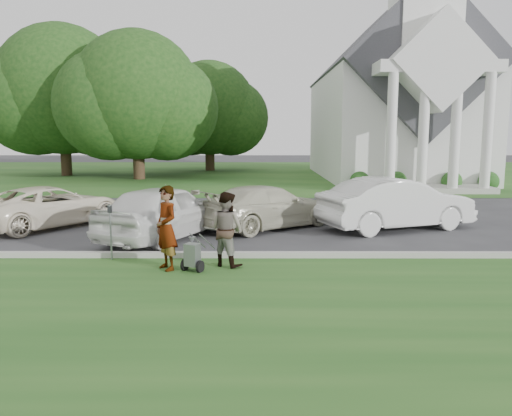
{
  "coord_description": "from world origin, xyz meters",
  "views": [
    {
      "loc": [
        -0.09,
        -11.34,
        3.01
      ],
      "look_at": [
        -0.12,
        0.0,
        1.32
      ],
      "focal_mm": 35.0,
      "sensor_mm": 36.0,
      "label": 1
    }
  ],
  "objects_px": {
    "striping_cart": "(193,255)",
    "person_left": "(166,229)",
    "tree_left": "(137,102)",
    "person_right": "(226,230)",
    "car_b": "(164,211)",
    "tree_back": "(209,113)",
    "car_d": "(396,204)",
    "tree_far": "(62,96)",
    "church": "(392,90)",
    "car_a": "(50,206)",
    "car_c": "(267,207)",
    "parking_meter_near": "(110,226)"
  },
  "relations": [
    {
      "from": "tree_far",
      "to": "church",
      "type": "bearing_deg",
      "value": -4.66
    },
    {
      "from": "tree_far",
      "to": "striping_cart",
      "type": "distance_m",
      "value": 29.03
    },
    {
      "from": "person_right",
      "to": "parking_meter_near",
      "type": "distance_m",
      "value": 2.84
    },
    {
      "from": "person_left",
      "to": "car_d",
      "type": "height_order",
      "value": "person_left"
    },
    {
      "from": "church",
      "to": "parking_meter_near",
      "type": "distance_m",
      "value": 26.52
    },
    {
      "from": "person_left",
      "to": "car_d",
      "type": "distance_m",
      "value": 8.04
    },
    {
      "from": "striping_cart",
      "to": "person_left",
      "type": "xyz_separation_m",
      "value": [
        -0.58,
        0.14,
        0.57
      ]
    },
    {
      "from": "church",
      "to": "person_left",
      "type": "distance_m",
      "value": 26.59
    },
    {
      "from": "church",
      "to": "person_right",
      "type": "bearing_deg",
      "value": -112.79
    },
    {
      "from": "person_right",
      "to": "car_a",
      "type": "bearing_deg",
      "value": -6.6
    },
    {
      "from": "car_b",
      "to": "tree_left",
      "type": "bearing_deg",
      "value": -49.82
    },
    {
      "from": "striping_cart",
      "to": "parking_meter_near",
      "type": "relative_size",
      "value": 0.73
    },
    {
      "from": "person_left",
      "to": "parking_meter_near",
      "type": "distance_m",
      "value": 1.73
    },
    {
      "from": "car_a",
      "to": "car_c",
      "type": "xyz_separation_m",
      "value": [
        7.12,
        -0.29,
        0.02
      ]
    },
    {
      "from": "church",
      "to": "tree_far",
      "type": "relative_size",
      "value": 2.07
    },
    {
      "from": "person_right",
      "to": "car_d",
      "type": "height_order",
      "value": "person_right"
    },
    {
      "from": "striping_cart",
      "to": "car_a",
      "type": "relative_size",
      "value": 0.21
    },
    {
      "from": "parking_meter_near",
      "to": "car_c",
      "type": "bearing_deg",
      "value": 47.6
    },
    {
      "from": "striping_cart",
      "to": "person_left",
      "type": "relative_size",
      "value": 0.52
    },
    {
      "from": "church",
      "to": "car_d",
      "type": "relative_size",
      "value": 4.83
    },
    {
      "from": "tree_back",
      "to": "church",
      "type": "bearing_deg",
      "value": -27.85
    },
    {
      "from": "tree_left",
      "to": "parking_meter_near",
      "type": "distance_m",
      "value": 22.51
    },
    {
      "from": "church",
      "to": "car_a",
      "type": "relative_size",
      "value": 5.04
    },
    {
      "from": "tree_back",
      "to": "car_b",
      "type": "relative_size",
      "value": 2.06
    },
    {
      "from": "church",
      "to": "car_d",
      "type": "bearing_deg",
      "value": -103.97
    },
    {
      "from": "tree_left",
      "to": "tree_back",
      "type": "distance_m",
      "value": 8.95
    },
    {
      "from": "person_right",
      "to": "car_d",
      "type": "bearing_deg",
      "value": -105.75
    },
    {
      "from": "church",
      "to": "person_left",
      "type": "xyz_separation_m",
      "value": [
        -11.1,
        -23.64,
        -5.0
      ]
    },
    {
      "from": "church",
      "to": "tree_back",
      "type": "distance_m",
      "value": 14.77
    },
    {
      "from": "car_d",
      "to": "car_a",
      "type": "bearing_deg",
      "value": 66.58
    },
    {
      "from": "tree_back",
      "to": "car_a",
      "type": "relative_size",
      "value": 2.01
    },
    {
      "from": "striping_cart",
      "to": "person_left",
      "type": "distance_m",
      "value": 0.83
    },
    {
      "from": "striping_cart",
      "to": "tree_back",
      "type": "bearing_deg",
      "value": 119.58
    },
    {
      "from": "tree_left",
      "to": "striping_cart",
      "type": "distance_m",
      "value": 24.04
    },
    {
      "from": "person_left",
      "to": "car_c",
      "type": "bearing_deg",
      "value": 118.55
    },
    {
      "from": "striping_cart",
      "to": "car_b",
      "type": "height_order",
      "value": "car_b"
    },
    {
      "from": "person_left",
      "to": "car_c",
      "type": "xyz_separation_m",
      "value": [
        2.33,
        5.05,
        -0.25
      ]
    },
    {
      "from": "tree_back",
      "to": "car_d",
      "type": "relative_size",
      "value": 1.93
    },
    {
      "from": "tree_left",
      "to": "tree_far",
      "type": "relative_size",
      "value": 0.91
    },
    {
      "from": "tree_left",
      "to": "person_right",
      "type": "height_order",
      "value": "tree_left"
    },
    {
      "from": "person_right",
      "to": "car_b",
      "type": "xyz_separation_m",
      "value": [
        -1.97,
        3.04,
        -0.06
      ]
    },
    {
      "from": "striping_cart",
      "to": "car_d",
      "type": "height_order",
      "value": "car_d"
    },
    {
      "from": "car_b",
      "to": "tree_back",
      "type": "bearing_deg",
      "value": -62.52
    },
    {
      "from": "tree_back",
      "to": "car_b",
      "type": "xyz_separation_m",
      "value": [
        1.25,
        -27.15,
        -3.93
      ]
    },
    {
      "from": "person_right",
      "to": "car_c",
      "type": "distance_m",
      "value": 4.84
    },
    {
      "from": "car_c",
      "to": "person_right",
      "type": "bearing_deg",
      "value": 129.26
    },
    {
      "from": "car_b",
      "to": "car_d",
      "type": "distance_m",
      "value": 7.24
    },
    {
      "from": "car_a",
      "to": "car_d",
      "type": "relative_size",
      "value": 0.96
    },
    {
      "from": "church",
      "to": "person_left",
      "type": "height_order",
      "value": "church"
    },
    {
      "from": "person_left",
      "to": "church",
      "type": "bearing_deg",
      "value": 118.2
    }
  ]
}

